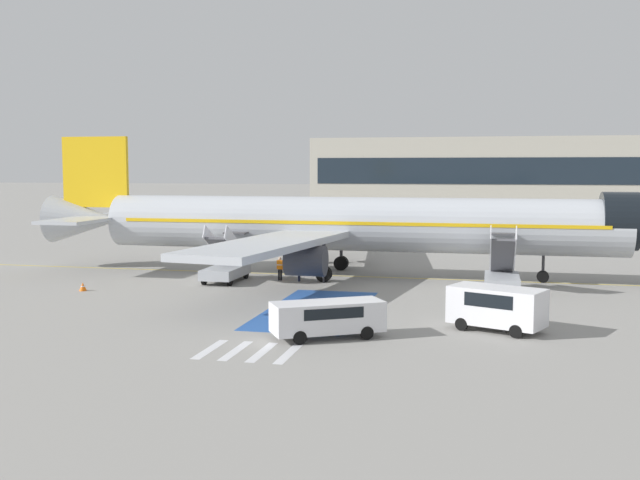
# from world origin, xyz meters

# --- Properties ---
(ground_plane) EXTENTS (600.00, 600.00, 0.00)m
(ground_plane) POSITION_xyz_m (0.00, 0.00, 0.00)
(ground_plane) COLOR gray
(apron_leadline_yellow) EXTENTS (81.80, 0.38, 0.01)m
(apron_leadline_yellow) POSITION_xyz_m (1.65, -0.04, 0.00)
(apron_leadline_yellow) COLOR gold
(apron_leadline_yellow) RESTS_ON ground_plane
(apron_stand_patch_blue) EXTENTS (5.29, 12.70, 0.01)m
(apron_stand_patch_blue) POSITION_xyz_m (1.65, -13.21, 0.00)
(apron_stand_patch_blue) COLOR #2856A8
(apron_stand_patch_blue) RESTS_ON ground_plane
(apron_walkway_bar_0) EXTENTS (0.44, 3.60, 0.01)m
(apron_walkway_bar_0) POSITION_xyz_m (-0.75, -23.36, 0.00)
(apron_walkway_bar_0) COLOR silver
(apron_walkway_bar_0) RESTS_ON ground_plane
(apron_walkway_bar_1) EXTENTS (0.44, 3.60, 0.01)m
(apron_walkway_bar_1) POSITION_xyz_m (0.45, -23.36, 0.00)
(apron_walkway_bar_1) COLOR silver
(apron_walkway_bar_1) RESTS_ON ground_plane
(apron_walkway_bar_2) EXTENTS (0.44, 3.60, 0.01)m
(apron_walkway_bar_2) POSITION_xyz_m (1.65, -23.36, 0.00)
(apron_walkway_bar_2) COLOR silver
(apron_walkway_bar_2) RESTS_ON ground_plane
(apron_walkway_bar_3) EXTENTS (0.44, 3.60, 0.01)m
(apron_walkway_bar_3) POSITION_xyz_m (2.85, -23.36, 0.00)
(apron_walkway_bar_3) COLOR silver
(apron_walkway_bar_3) RESTS_ON ground_plane
(airliner) EXTENTS (48.09, 36.93, 10.42)m
(airliner) POSITION_xyz_m (1.05, -0.04, 3.86)
(airliner) COLOR #B7BCC4
(airliner) RESTS_ON ground_plane
(boarding_stairs_forward) EXTENTS (2.21, 5.23, 4.44)m
(boarding_stairs_forward) POSITION_xyz_m (12.04, -4.59, 1.05)
(boarding_stairs_forward) COLOR #ADB2BA
(boarding_stairs_forward) RESTS_ON ground_plane
(boarding_stairs_aft) EXTENTS (2.21, 5.23, 4.15)m
(boarding_stairs_aft) POSITION_xyz_m (-6.86, -4.55, 1.01)
(boarding_stairs_aft) COLOR #ADB2BA
(boarding_stairs_aft) RESTS_ON ground_plane
(fuel_tanker) EXTENTS (10.29, 2.79, 3.59)m
(fuel_tanker) POSITION_xyz_m (-8.04, 24.39, 1.82)
(fuel_tanker) COLOR #38383D
(fuel_tanker) RESTS_ON ground_plane
(service_van_0) EXTENTS (5.48, 4.29, 1.73)m
(service_van_0) POSITION_xyz_m (3.86, -20.06, 1.07)
(service_van_0) COLOR silver
(service_van_0) RESTS_ON ground_plane
(service_van_2) EXTENTS (4.97, 3.72, 2.15)m
(service_van_2) POSITION_xyz_m (11.62, -16.67, 1.29)
(service_van_2) COLOR silver
(service_van_2) RESTS_ON ground_plane
(ground_crew_0) EXTENTS (0.24, 0.43, 1.72)m
(ground_crew_0) POSITION_xyz_m (-1.86, -3.26, 0.99)
(ground_crew_0) COLOR #191E38
(ground_crew_0) RESTS_ON ground_plane
(ground_crew_1) EXTENTS (0.45, 0.27, 1.66)m
(ground_crew_1) POSITION_xyz_m (-3.29, -3.17, 0.95)
(ground_crew_1) COLOR black
(ground_crew_1) RESTS_ON ground_plane
(ground_crew_2) EXTENTS (0.37, 0.48, 1.65)m
(ground_crew_2) POSITION_xyz_m (-0.02, -3.42, 0.94)
(ground_crew_2) COLOR #2D2D33
(ground_crew_2) RESTS_ON ground_plane
(traffic_cone_0) EXTENTS (0.50, 0.50, 0.55)m
(traffic_cone_0) POSITION_xyz_m (-14.57, -10.39, 0.28)
(traffic_cone_0) COLOR orange
(traffic_cone_0) RESTS_ON ground_plane
(terminal_building) EXTENTS (75.59, 12.10, 13.46)m
(terminal_building) POSITION_xyz_m (15.99, 88.16, 6.73)
(terminal_building) COLOR #B2AD9E
(terminal_building) RESTS_ON ground_plane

